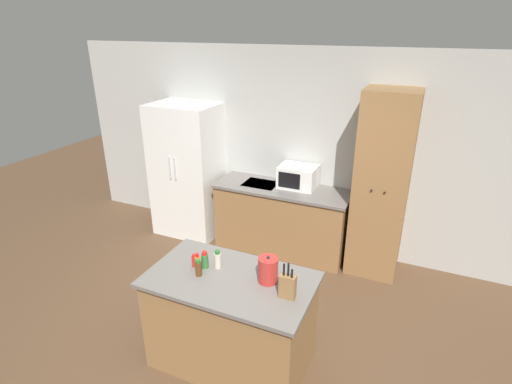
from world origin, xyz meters
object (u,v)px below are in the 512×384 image
at_px(spice_bottle_tall_dark, 198,263).
at_px(microwave, 298,176).
at_px(refrigerator, 188,171).
at_px(spice_bottle_amber_oil, 198,268).
at_px(spice_bottle_short_red, 195,261).
at_px(knife_block, 288,286).
at_px(pantry_cabinet, 381,186).
at_px(fire_extinguisher, 157,206).
at_px(spice_bottle_green_herb, 205,260).
at_px(spice_bottle_pale_salt, 218,260).
at_px(kettle, 268,270).

bearing_deg(spice_bottle_tall_dark, microwave, 85.26).
bearing_deg(refrigerator, spice_bottle_amber_oil, -54.91).
bearing_deg(refrigerator, spice_bottle_short_red, -55.52).
distance_m(knife_block, spice_bottle_tall_dark, 0.82).
bearing_deg(knife_block, pantry_cabinet, 79.43).
bearing_deg(fire_extinguisher, spice_bottle_green_herb, -43.74).
bearing_deg(spice_bottle_pale_salt, fire_extinguisher, 138.24).
bearing_deg(microwave, spice_bottle_green_herb, -94.00).
height_order(spice_bottle_pale_salt, fire_extinguisher, spice_bottle_pale_salt).
xyz_separation_m(knife_block, spice_bottle_amber_oil, (-0.77, -0.03, -0.03)).
relative_size(spice_bottle_short_red, kettle, 0.48).
relative_size(spice_bottle_amber_oil, spice_bottle_green_herb, 0.99).
distance_m(spice_bottle_amber_oil, spice_bottle_green_herb, 0.13).
height_order(knife_block, spice_bottle_tall_dark, knife_block).
distance_m(refrigerator, spice_bottle_amber_oil, 2.52).
bearing_deg(spice_bottle_tall_dark, spice_bottle_pale_salt, 38.18).
relative_size(spice_bottle_tall_dark, spice_bottle_green_herb, 1.05).
relative_size(pantry_cabinet, spice_bottle_tall_dark, 13.54).
xyz_separation_m(knife_block, fire_extinguisher, (-2.89, 2.11, -0.78)).
distance_m(spice_bottle_amber_oil, spice_bottle_pale_salt, 0.19).
height_order(microwave, kettle, microwave).
bearing_deg(spice_bottle_short_red, spice_bottle_tall_dark, -36.60).
distance_m(pantry_cabinet, spice_bottle_amber_oil, 2.42).
relative_size(refrigerator, knife_block, 6.11).
relative_size(spice_bottle_tall_dark, spice_bottle_short_red, 1.42).
height_order(spice_bottle_tall_dark, spice_bottle_short_red, spice_bottle_tall_dark).
height_order(refrigerator, spice_bottle_amber_oil, refrigerator).
bearing_deg(kettle, fire_extinguisher, 143.56).
relative_size(pantry_cabinet, spice_bottle_short_red, 19.20).
height_order(pantry_cabinet, fire_extinguisher, pantry_cabinet).
bearing_deg(knife_block, spice_bottle_amber_oil, -177.87).
height_order(spice_bottle_green_herb, kettle, kettle).
bearing_deg(kettle, spice_bottle_amber_oil, -163.78).
relative_size(spice_bottle_amber_oil, kettle, 0.63).
height_order(microwave, spice_bottle_pale_salt, microwave).
relative_size(knife_block, kettle, 1.27).
distance_m(spice_bottle_short_red, kettle, 0.67).
bearing_deg(spice_bottle_green_herb, spice_bottle_pale_salt, 22.48).
distance_m(spice_bottle_short_red, fire_extinguisher, 2.95).
xyz_separation_m(microwave, fire_extinguisher, (-2.25, -0.06, -0.82)).
bearing_deg(fire_extinguisher, kettle, -36.44).
distance_m(knife_block, spice_bottle_amber_oil, 0.78).
xyz_separation_m(spice_bottle_short_red, spice_bottle_green_herb, (0.09, 0.02, 0.02)).
bearing_deg(refrigerator, kettle, -43.44).
distance_m(pantry_cabinet, spice_bottle_short_red, 2.39).
distance_m(spice_bottle_green_herb, fire_extinguisher, 3.00).
height_order(refrigerator, fire_extinguisher, refrigerator).
relative_size(pantry_cabinet, spice_bottle_amber_oil, 14.46).
xyz_separation_m(microwave, spice_bottle_green_herb, (-0.14, -2.07, -0.07)).
bearing_deg(kettle, pantry_cabinet, 72.79).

